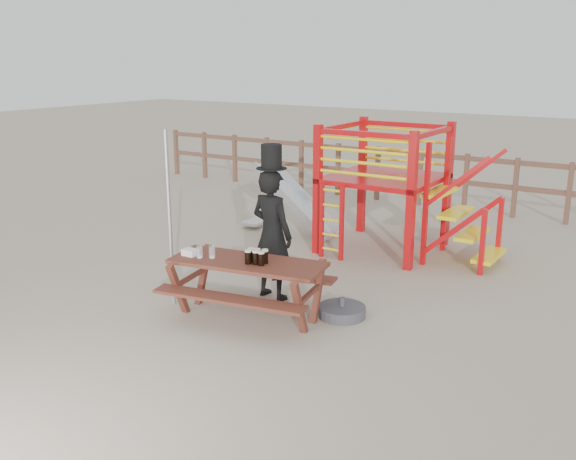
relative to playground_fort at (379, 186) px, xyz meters
name	(u,v)px	position (x,y,z in m)	size (l,w,h in m)	color
ground	(245,316)	(-0.12, -3.58, -1.07)	(60.00, 60.00, 0.00)	tan
back_fence	(443,174)	(-0.12, 3.42, -0.34)	(15.09, 0.09, 1.20)	brown
playground_fort	(379,186)	(0.00, 0.00, 0.00)	(4.71, 1.84, 2.10)	#B90C0F
picnic_table	(248,282)	(-0.07, -3.58, -0.61)	(2.09, 1.62, 0.73)	brown
man_with_hat	(272,231)	(-0.20, -2.85, -0.15)	(0.69, 0.51, 2.06)	black
metal_pole	(170,220)	(-1.16, -3.75, 0.06)	(0.05, 0.05, 2.27)	#B2B2B7
parasol_base	(342,311)	(0.90, -2.94, -1.00)	(0.59, 0.59, 0.25)	#3E3E44
paper_bag	(190,252)	(-0.81, -3.79, -0.30)	(0.18, 0.14, 0.08)	white
stout_pints	(256,257)	(0.08, -3.60, -0.25)	(0.27, 0.21, 0.17)	black
empty_glasses	(206,252)	(-0.58, -3.76, -0.27)	(0.21, 0.16, 0.15)	silver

